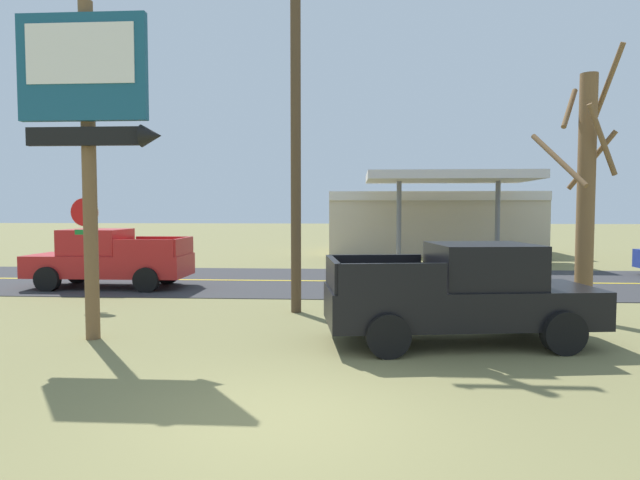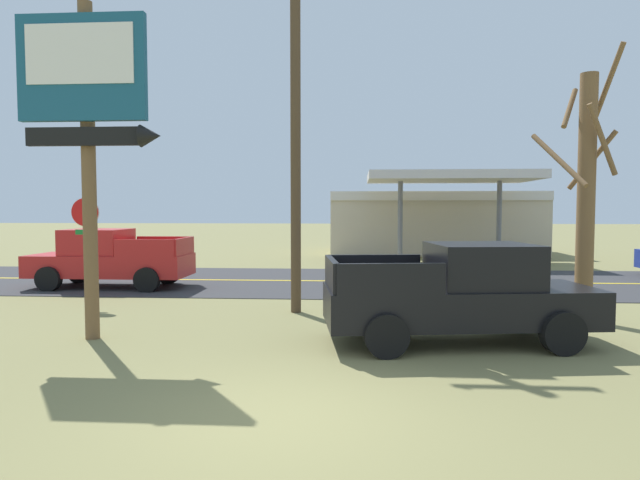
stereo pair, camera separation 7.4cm
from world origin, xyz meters
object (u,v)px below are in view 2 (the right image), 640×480
Objects in this scene: stop_sign at (86,231)px; pickup_red_on_road at (109,259)px; pickup_black_parked_on_lawn at (462,294)px; bare_tree at (586,190)px; motel_sign at (87,109)px; gas_station at (433,220)px; utility_pole at (295,109)px.

pickup_red_on_road is at bearing 104.44° from stop_sign.
pickup_red_on_road is at bearing 146.32° from pickup_black_parked_on_lawn.
stop_sign is 3.36m from pickup_red_on_road.
motel_sign is at bearing -166.24° from bare_tree.
pickup_red_on_road is at bearing -130.19° from gas_station.
motel_sign reaches higher than bare_tree.
pickup_black_parked_on_lawn is at bearing -21.74° from stop_sign.
utility_pole reaches higher than pickup_red_on_road.
pickup_red_on_road is (-2.98, 7.15, -3.64)m from motel_sign.
gas_station is at bearing 66.21° from motel_sign.
pickup_red_on_road is at bearing 149.85° from utility_pole.
stop_sign is 10.34m from pickup_black_parked_on_lawn.
motel_sign is 11.06m from bare_tree.
stop_sign reaches higher than pickup_black_parked_on_lawn.
gas_station is at bearing 56.63° from stop_sign.
utility_pole reaches higher than stop_sign.
pickup_red_on_road is (-0.79, 3.09, -1.06)m from stop_sign.
motel_sign reaches higher than stop_sign.
gas_station is at bearing 49.81° from pickup_red_on_road.
gas_station is at bearing 72.32° from utility_pole.
stop_sign is at bearing 158.26° from pickup_black_parked_on_lawn.
stop_sign is 0.31× the size of utility_pole.
motel_sign is 8.23m from pickup_black_parked_on_lawn.
utility_pole is 1.77× the size of pickup_black_parked_on_lawn.
bare_tree is at bearing 13.76° from motel_sign.
stop_sign is (-2.18, 4.07, -2.58)m from motel_sign.
bare_tree reaches higher than stop_sign.
bare_tree is at bearing -5.26° from utility_pole.
stop_sign is at bearing 172.08° from utility_pole.
gas_station reaches higher than stop_sign.
bare_tree is 0.53× the size of gas_station.
pickup_red_on_road is at bearing 112.60° from motel_sign.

